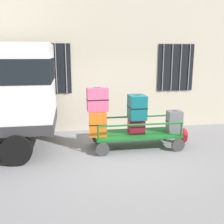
{
  "coord_description": "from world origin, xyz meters",
  "views": [
    {
      "loc": [
        -1.28,
        -5.85,
        2.45
      ],
      "look_at": [
        -0.22,
        0.6,
        0.99
      ],
      "focal_mm": 41.96,
      "sensor_mm": 36.0,
      "label": 1
    }
  ],
  "objects": [
    {
      "name": "suitcase_left_middle",
      "position": [
        -0.58,
        0.61,
        1.32
      ],
      "size": [
        0.55,
        0.3,
        0.61
      ],
      "color": "#CC4C72",
      "rests_on": "suitcase_left_bottom"
    },
    {
      "name": "ground_plane",
      "position": [
        0.0,
        0.0,
        0.0
      ],
      "size": [
        40.0,
        40.0,
        0.0
      ],
      "primitive_type": "plane",
      "color": "gray"
    },
    {
      "name": "suitcase_midleft_bottom",
      "position": [
        0.44,
        0.64,
        0.58
      ],
      "size": [
        0.43,
        0.34,
        0.4
      ],
      "color": "maroon",
      "rests_on": "luggage_cart"
    },
    {
      "name": "suitcase_midleft_middle",
      "position": [
        0.44,
        0.6,
        1.1
      ],
      "size": [
        0.43,
        0.53,
        0.63
      ],
      "color": "#0F5960",
      "rests_on": "suitcase_midleft_bottom"
    },
    {
      "name": "cart_railing",
      "position": [
        0.44,
        0.6,
        0.69
      ],
      "size": [
        2.18,
        0.88,
        0.37
      ],
      "color": "#146023",
      "rests_on": "luggage_cart"
    },
    {
      "name": "suitcase_left_bottom",
      "position": [
        -0.58,
        0.63,
        0.7
      ],
      "size": [
        0.49,
        0.52,
        0.63
      ],
      "color": "orange",
      "rests_on": "luggage_cart"
    },
    {
      "name": "building_wall",
      "position": [
        0.0,
        2.55,
        2.5
      ],
      "size": [
        12.0,
        0.38,
        5.0
      ],
      "color": "#BCB29E",
      "rests_on": "ground"
    },
    {
      "name": "luggage_cart",
      "position": [
        0.44,
        0.6,
        0.32
      ],
      "size": [
        2.28,
        1.02,
        0.39
      ],
      "color": "#146023",
      "rests_on": "ground"
    },
    {
      "name": "suitcase_center_bottom",
      "position": [
        1.47,
        0.56,
        0.67
      ],
      "size": [
        0.4,
        0.39,
        0.58
      ],
      "color": "slate",
      "rests_on": "luggage_cart"
    },
    {
      "name": "backpack",
      "position": [
        1.81,
        0.67,
        0.22
      ],
      "size": [
        0.27,
        0.22,
        0.44
      ],
      "color": "maroon",
      "rests_on": "ground"
    }
  ]
}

